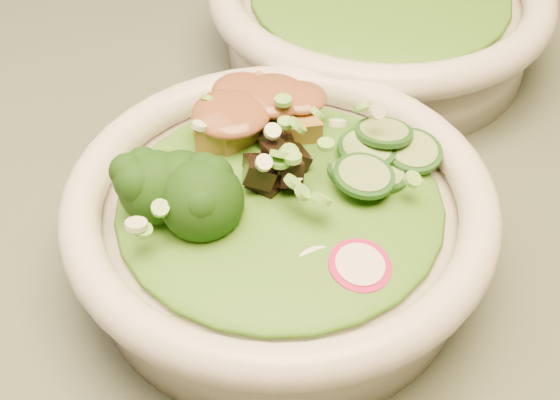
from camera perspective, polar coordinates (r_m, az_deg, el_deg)
name	(u,v)px	position (r m, az deg, el deg)	size (l,w,h in m)	color
dining_table	(510,270)	(0.62, 16.44, -4.94)	(1.20, 0.80, 0.75)	black
salad_bowl	(280,224)	(0.42, 0.00, -1.74)	(0.23, 0.23, 0.06)	silver
side_bowl	(378,15)	(0.59, 7.18, 13.30)	(0.25, 0.25, 0.07)	silver
lettuce_bed	(280,199)	(0.41, 0.00, 0.10)	(0.17, 0.17, 0.02)	#215912
broccoli_florets	(180,207)	(0.39, -7.34, -0.53)	(0.07, 0.06, 0.04)	black
radish_slices	(324,272)	(0.37, 3.24, -5.29)	(0.09, 0.03, 0.02)	#B20D49
cucumber_slices	(379,164)	(0.42, 7.27, 2.65)	(0.06, 0.06, 0.03)	#8FB162
mushroom_heap	(274,170)	(0.41, -0.48, 2.18)	(0.06, 0.06, 0.03)	black
tofu_cubes	(251,123)	(0.44, -2.13, 5.62)	(0.08, 0.05, 0.03)	olive
peanut_sauce	(251,108)	(0.44, -2.16, 6.76)	(0.06, 0.05, 0.01)	brown
scallion_garnish	(280,171)	(0.40, 0.00, 2.14)	(0.16, 0.16, 0.02)	#72C144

